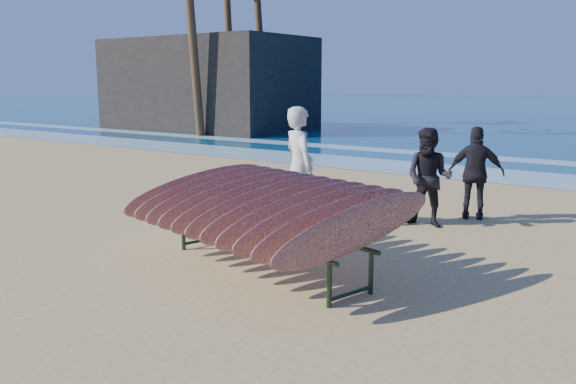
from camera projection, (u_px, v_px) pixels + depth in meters
name	position (u px, v px, depth m)	size (l,w,h in m)	color
ground	(250.00, 278.00, 7.41)	(120.00, 120.00, 0.00)	tan
foam_near	(499.00, 176.00, 15.41)	(160.00, 160.00, 0.00)	white
foam_far	(535.00, 161.00, 18.20)	(160.00, 160.00, 0.00)	white
surfboard_rack	(266.00, 207.00, 7.62)	(3.66, 3.14, 1.25)	#1C2D1E
person_white	(299.00, 167.00, 9.98)	(0.72, 0.47, 1.96)	silver
person_dark_a	(429.00, 178.00, 9.93)	(0.79, 0.61, 1.62)	black
person_dark_b	(476.00, 173.00, 10.46)	(0.94, 0.39, 1.61)	black
building	(207.00, 84.00, 30.04)	(9.89, 5.49, 4.39)	#2D2823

